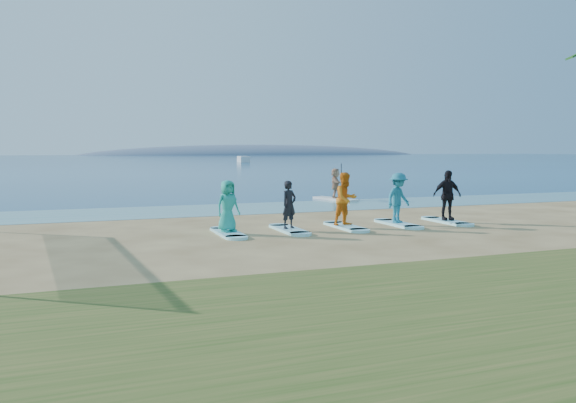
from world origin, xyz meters
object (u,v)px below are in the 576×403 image
object	(u,v)px
paddleboard	(335,199)
surfboard_2	(346,227)
surfboard_0	(228,233)
surfboard_1	(289,230)
student_1	(289,205)
surfboard_4	(446,221)
boat_offshore_b	(243,162)
student_4	(447,195)
paddleboarder	(335,183)
student_3	(398,198)
student_2	(346,199)
surfboard_3	(398,224)
student_0	(228,206)

from	to	relation	value
paddleboard	surfboard_2	distance (m)	10.99
surfboard_0	surfboard_1	distance (m)	2.13
student_1	surfboard_4	world-z (taller)	student_1
boat_offshore_b	student_4	distance (m)	106.61
boat_offshore_b	paddleboarder	bearing A→B (deg)	-95.52
student_3	surfboard_4	size ratio (longest dim) A/B	0.83
surfboard_2	student_3	bearing A→B (deg)	0.00
surfboard_1	surfboard_2	distance (m)	2.13
surfboard_2	student_1	bearing A→B (deg)	180.00
student_4	student_2	bearing A→B (deg)	-170.16
boat_offshore_b	surfboard_0	size ratio (longest dim) A/B	2.94
surfboard_0	surfboard_3	distance (m)	6.39
paddleboarder	student_3	xyz separation A→B (m)	(-2.28, -10.07, 0.07)
paddleboarder	surfboard_2	bearing A→B (deg)	178.30
paddleboarder	surfboard_1	size ratio (longest dim) A/B	0.74
boat_offshore_b	surfboard_3	xyz separation A→B (m)	(-24.40, -104.25, 0.04)
student_0	student_4	xyz separation A→B (m)	(8.51, 0.00, 0.10)
student_1	paddleboard	bearing A→B (deg)	33.48
paddleboard	student_0	bearing A→B (deg)	-147.84
student_4	surfboard_4	bearing A→B (deg)	0.00
boat_offshore_b	surfboard_3	bearing A→B (deg)	-95.47
student_2	student_1	bearing A→B (deg)	167.51
paddleboarder	student_2	xyz separation A→B (m)	(-4.41, -10.07, 0.09)
paddleboard	student_4	world-z (taller)	student_4
surfboard_0	student_3	xyz separation A→B (m)	(6.39, 0.00, 0.96)
surfboard_2	student_2	size ratio (longest dim) A/B	1.18
surfboard_1	surfboard_2	bearing A→B (deg)	0.00
paddleboard	student_0	xyz separation A→B (m)	(-8.66, -10.07, 0.87)
paddleboard	student_1	xyz separation A→B (m)	(-6.53, -10.07, 0.84)
paddleboarder	surfboard_0	world-z (taller)	paddleboarder
surfboard_2	surfboard_3	world-z (taller)	same
paddleboard	surfboard_2	bearing A→B (deg)	-130.76
surfboard_3	student_3	size ratio (longest dim) A/B	1.21
student_1	student_2	bearing A→B (deg)	-23.54
surfboard_2	surfboard_3	bearing A→B (deg)	0.00
paddleboarder	student_1	size ratio (longest dim) A/B	1.01
student_2	surfboard_4	bearing A→B (deg)	-12.49
boat_offshore_b	surfboard_1	distance (m)	108.12
surfboard_1	student_2	distance (m)	2.34
student_1	surfboard_2	distance (m)	2.29
surfboard_2	student_4	distance (m)	4.37
surfboard_1	paddleboard	bearing A→B (deg)	57.02
surfboard_2	surfboard_0	bearing A→B (deg)	180.00
paddleboard	surfboard_1	world-z (taller)	paddleboard
surfboard_2	surfboard_3	xyz separation A→B (m)	(2.13, 0.00, 0.00)
student_2	student_4	world-z (taller)	student_4
paddleboard	surfboard_0	bearing A→B (deg)	-147.84
surfboard_3	student_4	xyz separation A→B (m)	(2.13, 0.00, 0.99)
student_0	student_2	bearing A→B (deg)	-19.72
surfboard_2	student_2	xyz separation A→B (m)	(0.00, 0.00, 0.98)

